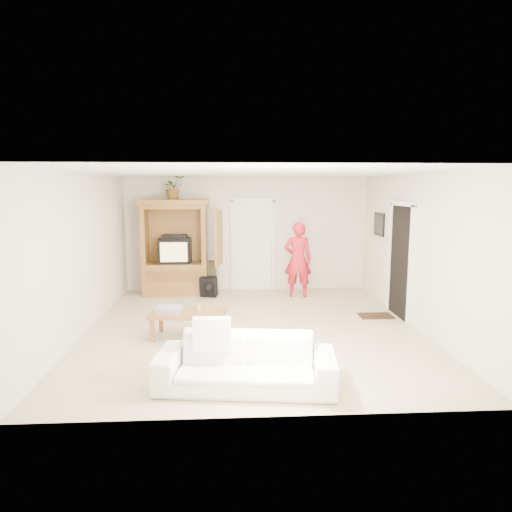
{
  "coord_description": "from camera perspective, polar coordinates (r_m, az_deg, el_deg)",
  "views": [
    {
      "loc": [
        -0.39,
        -7.43,
        2.37
      ],
      "look_at": [
        0.08,
        0.6,
        1.15
      ],
      "focal_mm": 32.0,
      "sensor_mm": 36.0,
      "label": 1
    }
  ],
  "objects": [
    {
      "name": "ceiling",
      "position": [
        7.44,
        -0.34,
        10.4
      ],
      "size": [
        6.0,
        6.0,
        0.0
      ],
      "primitive_type": "plane",
      "rotation": [
        3.14,
        0.0,
        0.0
      ],
      "color": "white",
      "rests_on": "floor"
    },
    {
      "name": "floor",
      "position": [
        7.81,
        -0.32,
        -9.05
      ],
      "size": [
        6.0,
        6.0,
        0.0
      ],
      "primitive_type": "plane",
      "color": "tan",
      "rests_on": "ground"
    },
    {
      "name": "framed_picture",
      "position": [
        9.87,
        15.14,
        3.85
      ],
      "size": [
        0.03,
        0.6,
        0.48
      ],
      "primitive_type": "cube",
      "color": "black",
      "rests_on": "wall_right"
    },
    {
      "name": "wall_front",
      "position": [
        4.57,
        1.66,
        -4.92
      ],
      "size": [
        5.5,
        0.0,
        5.5
      ],
      "primitive_type": "plane",
      "rotation": [
        -1.57,
        0.0,
        0.0
      ],
      "color": "silver",
      "rests_on": "floor"
    },
    {
      "name": "backpack_olive",
      "position": [
        10.3,
        -6.0,
        -2.67
      ],
      "size": [
        0.39,
        0.29,
        0.72
      ],
      "primitive_type": null,
      "rotation": [
        0.0,
        0.0,
        0.03
      ],
      "color": "#47442B",
      "rests_on": "floor"
    },
    {
      "name": "man",
      "position": [
        9.87,
        5.25,
        -0.46
      ],
      "size": [
        0.63,
        0.45,
        1.63
      ],
      "primitive_type": "imported",
      "rotation": [
        0.0,
        0.0,
        3.04
      ],
      "color": "red",
      "rests_on": "floor"
    },
    {
      "name": "armoire",
      "position": [
        10.26,
        -9.94,
        0.31
      ],
      "size": [
        1.82,
        1.14,
        2.1
      ],
      "color": "brown",
      "rests_on": "floor"
    },
    {
      "name": "doorway_right",
      "position": [
        8.72,
        17.65,
        -0.69
      ],
      "size": [
        0.05,
        0.9,
        2.04
      ],
      "primitive_type": "cube",
      "color": "black",
      "rests_on": "floor"
    },
    {
      "name": "wall_left",
      "position": [
        7.87,
        -20.76,
        0.24
      ],
      "size": [
        0.0,
        6.0,
        6.0
      ],
      "primitive_type": "plane",
      "rotation": [
        1.57,
        0.0,
        1.57
      ],
      "color": "silver",
      "rests_on": "floor"
    },
    {
      "name": "door_back",
      "position": [
        10.5,
        -0.36,
        1.24
      ],
      "size": [
        0.85,
        0.05,
        2.04
      ],
      "primitive_type": "cube",
      "color": "white",
      "rests_on": "floor"
    },
    {
      "name": "plant",
      "position": [
        10.13,
        -10.31,
        8.41
      ],
      "size": [
        0.61,
        0.59,
        0.51
      ],
      "primitive_type": "imported",
      "rotation": [
        0.0,
        0.0,
        0.63
      ],
      "color": "#4C7238",
      "rests_on": "armoire"
    },
    {
      "name": "doormat",
      "position": [
        8.79,
        14.74,
        -7.24
      ],
      "size": [
        0.6,
        0.4,
        0.02
      ],
      "primitive_type": "cube",
      "color": "#382316",
      "rests_on": "floor"
    },
    {
      "name": "sofa",
      "position": [
        5.55,
        -1.27,
        -13.2
      ],
      "size": [
        2.19,
        1.07,
        0.61
      ],
      "primitive_type": "imported",
      "rotation": [
        0.0,
        0.0,
        -0.12
      ],
      "color": "white",
      "rests_on": "floor"
    },
    {
      "name": "backpack_black",
      "position": [
        9.97,
        -5.93,
        -3.9
      ],
      "size": [
        0.39,
        0.29,
        0.43
      ],
      "primitive_type": null,
      "rotation": [
        0.0,
        0.0,
        -0.25
      ],
      "color": "black",
      "rests_on": "floor"
    },
    {
      "name": "wall_right",
      "position": [
        8.13,
        19.4,
        0.58
      ],
      "size": [
        0.0,
        6.0,
        6.0
      ],
      "primitive_type": "plane",
      "rotation": [
        1.57,
        0.0,
        -1.57
      ],
      "color": "silver",
      "rests_on": "floor"
    },
    {
      "name": "coffee_table",
      "position": [
        7.32,
        -8.5,
        -7.26
      ],
      "size": [
        1.24,
        0.79,
        0.43
      ],
      "rotation": [
        0.0,
        0.0,
        -0.14
      ],
      "color": "brown",
      "rests_on": "floor"
    },
    {
      "name": "wall_back",
      "position": [
        10.49,
        -1.19,
        2.77
      ],
      "size": [
        5.5,
        0.0,
        5.5
      ],
      "primitive_type": "plane",
      "rotation": [
        1.57,
        0.0,
        0.0
      ],
      "color": "silver",
      "rests_on": "floor"
    },
    {
      "name": "towel",
      "position": [
        7.33,
        -10.84,
        -6.52
      ],
      "size": [
        0.44,
        0.37,
        0.08
      ],
      "primitive_type": "cube",
      "rotation": [
        0.0,
        0.0,
        -0.26
      ],
      "color": "#EF4F79",
      "rests_on": "coffee_table"
    },
    {
      "name": "candle",
      "position": [
        7.33,
        -7.24,
        -6.35
      ],
      "size": [
        0.08,
        0.08,
        0.1
      ],
      "primitive_type": "cylinder",
      "color": "tan",
      "rests_on": "coffee_table"
    }
  ]
}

